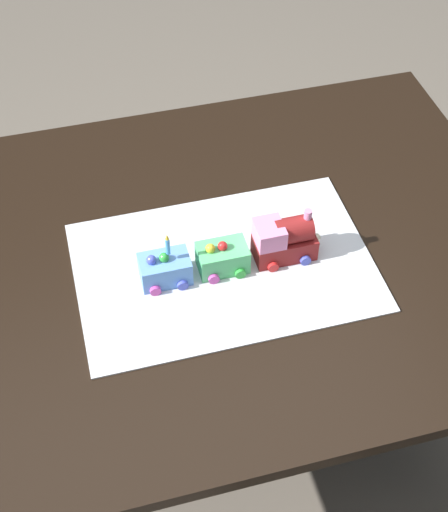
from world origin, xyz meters
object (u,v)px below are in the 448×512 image
object	(u,v)px
cake_locomotive	(284,239)
cake_car_gondola_sky_blue	(165,269)
cake_car_hopper_mint_green	(222,257)
dining_table	(202,288)
birthday_candle	(168,244)

from	to	relation	value
cake_locomotive	cake_car_gondola_sky_blue	distance (m)	0.25
cake_car_hopper_mint_green	dining_table	bearing A→B (deg)	-55.18
dining_table	birthday_candle	bearing A→B (deg)	32.56
dining_table	cake_car_gondola_sky_blue	bearing A→B (deg)	29.49
cake_car_hopper_mint_green	cake_locomotive	bearing A→B (deg)	-180.00
cake_car_gondola_sky_blue	birthday_candle	size ratio (longest dim) A/B	1.93
dining_table	cake_locomotive	world-z (taller)	cake_locomotive
birthday_candle	dining_table	bearing A→B (deg)	-147.44
cake_car_hopper_mint_green	birthday_candle	bearing A→B (deg)	-0.00
cake_locomotive	cake_car_gondola_sky_blue	bearing A→B (deg)	0.00
dining_table	cake_car_gondola_sky_blue	size ratio (longest dim) A/B	14.00
dining_table	cake_car_gondola_sky_blue	xyz separation A→B (m)	(0.08, 0.05, 0.14)
cake_car_hopper_mint_green	cake_car_gondola_sky_blue	bearing A→B (deg)	0.00
dining_table	birthday_candle	world-z (taller)	birthday_candle
cake_car_hopper_mint_green	cake_car_gondola_sky_blue	size ratio (longest dim) A/B	1.00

